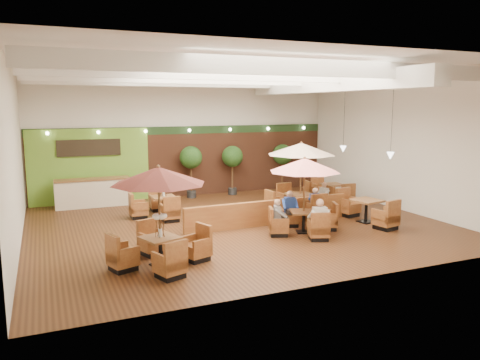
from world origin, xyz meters
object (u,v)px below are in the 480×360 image
topiary_0 (191,159)px  topiary_1 (232,158)px  table_0 (159,198)px  service_counter (93,193)px  table_1 (304,181)px  booth_divider (270,213)px  table_3 (157,205)px  diner_1 (290,205)px  topiary_2 (283,156)px  diner_3 (315,200)px  diner_2 (279,213)px  table_2 (301,166)px  diner_4 (323,194)px  table_5 (326,193)px  table_4 (366,211)px  diner_0 (319,216)px

topiary_0 → topiary_1: 2.02m
table_0 → topiary_0: size_ratio=1.17×
service_counter → table_1: (5.98, -6.95, 1.15)m
booth_divider → topiary_0: bearing=99.2°
table_3 → diner_1: table_3 is taller
topiary_2 → diner_3: size_ratio=3.00×
topiary_1 → topiary_2: size_ratio=1.01×
table_3 → topiary_2: (6.95, 3.00, 1.25)m
topiary_0 → topiary_2: (4.68, 0.00, -0.05)m
topiary_1 → topiary_0: bearing=180.0°
table_3 → diner_2: size_ratio=3.42×
table_2 → diner_4: table_2 is taller
booth_divider → table_5: 4.88m
table_4 → diner_0: size_ratio=3.38×
diner_3 → diner_4: 1.46m
diner_2 → diner_3: bearing=142.5°
table_3 → diner_0: size_ratio=2.96×
table_0 → diner_4: size_ratio=3.82×
table_2 → topiary_0: 5.62m
diner_1 → table_4: bearing=-175.7°
diner_4 → table_3: bearing=64.1°
table_4 → topiary_0: topiary_0 is taller
diner_0 → diner_4: bearing=68.9°
topiary_1 → diner_4: topiary_1 is taller
booth_divider → table_1: (0.57, -1.37, 1.30)m
diner_1 → diner_3: (1.23, 0.37, -0.01)m
booth_divider → diner_3: diner_3 is taller
topiary_2 → table_2: bearing=-110.4°
table_3 → topiary_2: 7.67m
booth_divider → topiary_2: bearing=56.7°
diner_0 → diner_3: 2.54m
table_4 → diner_2: 3.75m
table_2 → diner_2: 3.39m
table_2 → table_3: 5.66m
table_0 → table_4: size_ratio=0.95×
diner_0 → topiary_0: bearing=115.3°
table_3 → table_4: bearing=-29.7°
diner_1 → diner_4: bearing=-131.8°
diner_3 → diner_2: bearing=-143.2°
table_4 → diner_0: bearing=-167.4°
table_0 → table_1: (5.11, 1.32, -0.07)m
booth_divider → table_1: table_1 is taller
table_2 → topiary_1: bearing=98.1°
table_1 → table_5: bearing=69.3°
service_counter → table_1: size_ratio=1.14×
service_counter → diner_4: size_ratio=4.14×
topiary_2 → table_5: bearing=-80.7°
table_0 → topiary_2: 11.74m
diner_2 → table_2: bearing=158.7°
table_5 → diner_0: diner_0 is taller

